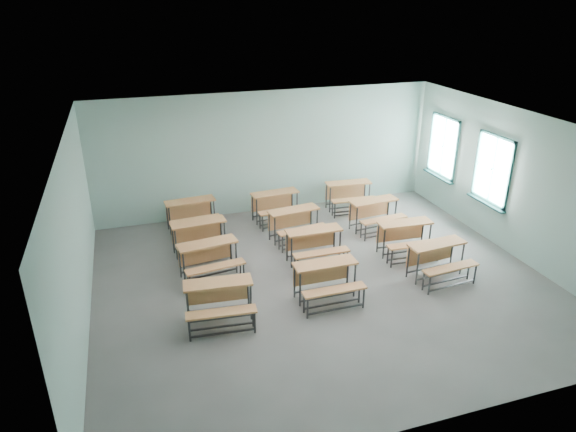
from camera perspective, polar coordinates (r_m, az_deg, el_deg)
The scene contains 13 objects.
room at distance 9.97m, azimuth 4.41°, elevation 0.90°, with size 9.04×8.04×3.24m.
desk_unit_r0c0 at distance 9.23m, azimuth -7.67°, elevation -8.92°, with size 1.28×0.92×0.76m.
desk_unit_r0c1 at distance 9.78m, azimuth 4.35°, elevation -6.74°, with size 1.21×0.82×0.76m.
desk_unit_r0c2 at distance 10.91m, azimuth 16.46°, elevation -4.30°, with size 1.27×0.91×0.76m.
desk_unit_r1c0 at distance 10.61m, azimuth -8.71°, elevation -4.37°, with size 1.31×0.97×0.76m.
desk_unit_r1c1 at distance 11.06m, azimuth 3.06°, elevation -2.89°, with size 1.21×0.82×0.76m.
desk_unit_r1c2 at distance 11.69m, azimuth 13.03°, elevation -1.97°, with size 1.25×0.87×0.76m.
desk_unit_r2c0 at distance 11.58m, azimuth -9.76°, elevation -1.93°, with size 1.28×0.91×0.76m.
desk_unit_r2c1 at distance 12.06m, azimuth 0.84°, elevation -0.51°, with size 1.31×0.96×0.76m.
desk_unit_r2c2 at distance 12.78m, azimuth 9.71°, elevation 0.58°, with size 1.28×0.93×0.76m.
desk_unit_r3c0 at distance 12.80m, azimuth -10.66°, elevation 0.54°, with size 1.28×0.92×0.76m.
desk_unit_r3c1 at distance 13.10m, azimuth -1.29°, elevation 1.50°, with size 1.28×0.92×0.76m.
desk_unit_r3c2 at distance 13.89m, azimuth 6.83°, elevation 2.65°, with size 1.27×0.90×0.76m.
Camera 1 is at (-3.45, -8.47, 5.44)m, focal length 32.00 mm.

